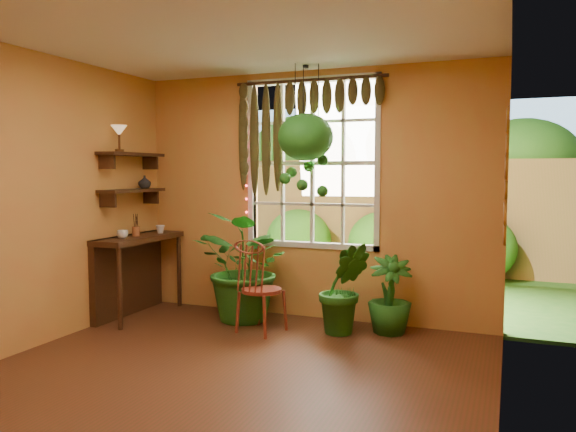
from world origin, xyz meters
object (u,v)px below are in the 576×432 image
Objects in this scene: counter_ledge at (131,266)px; potted_plant_left at (248,267)px; hanging_basket at (306,144)px; potted_plant_mid at (344,288)px; windsor_chair at (260,302)px.

counter_ledge is 1.01× the size of potted_plant_left.
hanging_basket is (0.61, 0.12, 1.30)m from potted_plant_left.
potted_plant_mid is (2.43, 0.15, -0.09)m from counter_ledge.
counter_ledge is at bearing -170.63° from potted_plant_left.
potted_plant_mid is at bearing 3.60° from counter_ledge.
windsor_chair is at bearing -124.73° from hanging_basket.
potted_plant_mid is 1.53m from hanging_basket.
potted_plant_left is 1.30× the size of potted_plant_mid.
counter_ledge is at bearing -169.97° from hanging_basket.
potted_plant_left is at bearing 9.37° from counter_ledge.
windsor_chair is at bearing -161.55° from potted_plant_mid.
windsor_chair is 1.68m from hanging_basket.
potted_plant_left reaches higher than potted_plant_mid.
counter_ledge is 1.31× the size of potted_plant_mid.
potted_plant_mid is at bearing 32.01° from windsor_chair.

